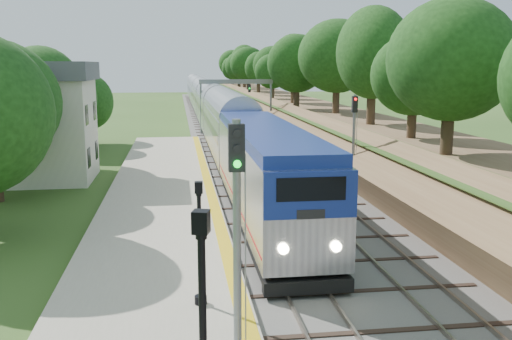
{
  "coord_description": "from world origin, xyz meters",
  "views": [
    {
      "loc": [
        -4.19,
        -9.81,
        7.76
      ],
      "look_at": [
        -0.5,
        16.88,
        2.8
      ],
      "focal_mm": 40.0,
      "sensor_mm": 36.0,
      "label": 1
    }
  ],
  "objects": [
    {
      "name": "trackbed",
      "position": [
        2.0,
        60.0,
        0.07
      ],
      "size": [
        9.5,
        170.0,
        0.28
      ],
      "color": "#4C4944",
      "rests_on": "ground"
    },
    {
      "name": "platform",
      "position": [
        -5.2,
        16.0,
        0.19
      ],
      "size": [
        6.4,
        68.0,
        0.38
      ],
      "primitive_type": "cube",
      "color": "#A29A82",
      "rests_on": "ground"
    },
    {
      "name": "yellow_stripe",
      "position": [
        -2.35,
        16.0,
        0.39
      ],
      "size": [
        0.55,
        68.0,
        0.01
      ],
      "primitive_type": "cube",
      "color": "gold",
      "rests_on": "platform"
    },
    {
      "name": "embankment",
      "position": [
        10.35,
        60.0,
        1.95
      ],
      "size": [
        10.64,
        170.0,
        11.7
      ],
      "color": "brown",
      "rests_on": "ground"
    },
    {
      "name": "station_building",
      "position": [
        -14.0,
        30.0,
        4.09
      ],
      "size": [
        8.6,
        6.6,
        8.0
      ],
      "color": "silver",
      "rests_on": "ground"
    },
    {
      "name": "signal_gantry",
      "position": [
        2.47,
        54.99,
        4.82
      ],
      "size": [
        8.4,
        0.38,
        6.2
      ],
      "color": "slate",
      "rests_on": "ground"
    },
    {
      "name": "trees_behind_platform",
      "position": [
        -11.17,
        20.67,
        4.53
      ],
      "size": [
        7.82,
        53.32,
        7.21
      ],
      "color": "#332316",
      "rests_on": "ground"
    },
    {
      "name": "train",
      "position": [
        0.0,
        69.28,
        2.35
      ],
      "size": [
        3.13,
        125.52,
        4.61
      ],
      "color": "black",
      "rests_on": "trackbed"
    },
    {
      "name": "lamppost_far",
      "position": [
        -3.6,
        7.12,
        2.13
      ],
      "size": [
        0.39,
        0.39,
        3.92
      ],
      "color": "black",
      "rests_on": "platform"
    },
    {
      "name": "signal_platform",
      "position": [
        -2.9,
        2.7,
        4.2
      ],
      "size": [
        0.36,
        0.29,
        6.21
      ],
      "color": "slate",
      "rests_on": "platform"
    },
    {
      "name": "signal_farside",
      "position": [
        6.2,
        22.79,
        3.76
      ],
      "size": [
        0.33,
        0.26,
        5.95
      ],
      "color": "slate",
      "rests_on": "ground"
    }
  ]
}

